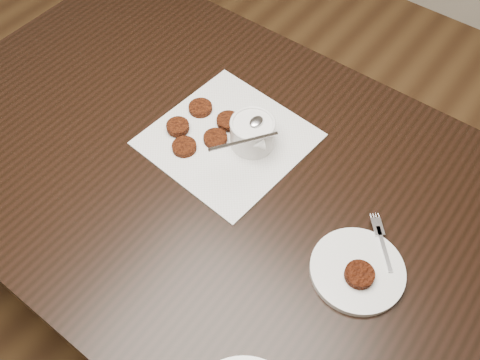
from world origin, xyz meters
name	(u,v)px	position (x,y,z in m)	size (l,w,h in m)	color
floor	(199,334)	(0.00, 0.00, 0.00)	(4.00, 4.00, 0.00)	brown
table	(216,247)	(-0.01, 0.13, 0.38)	(1.40, 0.90, 0.75)	black
napkin	(228,139)	(-0.03, 0.21, 0.75)	(0.32, 0.32, 0.00)	silver
sauce_ramekin	(253,122)	(0.02, 0.23, 0.82)	(0.13, 0.13, 0.14)	white
patty_cluster	(201,128)	(-0.09, 0.19, 0.76)	(0.18, 0.18, 0.02)	#64260D
plate_with_patty	(358,269)	(0.37, 0.10, 0.76)	(0.18, 0.18, 0.03)	silver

